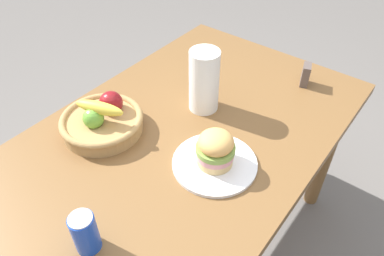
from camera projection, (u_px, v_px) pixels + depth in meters
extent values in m
plane|color=slate|center=(187.00, 242.00, 1.80)|extent=(8.00, 8.00, 0.00)
cube|color=brown|center=(185.00, 134.00, 1.31)|extent=(1.40, 0.90, 0.04)
cylinder|color=brown|center=(326.00, 154.00, 1.76)|extent=(0.07, 0.07, 0.71)
cylinder|color=brown|center=(6.00, 255.00, 1.37)|extent=(0.07, 0.07, 0.71)
cylinder|color=brown|center=(203.00, 97.00, 2.10)|extent=(0.07, 0.07, 0.71)
cylinder|color=white|center=(215.00, 163.00, 1.17)|extent=(0.27, 0.27, 0.01)
cylinder|color=#E5BC75|center=(215.00, 159.00, 1.16)|extent=(0.11, 0.11, 0.03)
cylinder|color=pink|center=(215.00, 153.00, 1.14)|extent=(0.12, 0.12, 0.02)
cylinder|color=#84A84C|center=(216.00, 149.00, 1.13)|extent=(0.12, 0.12, 0.02)
ellipsoid|color=#EAAD5D|center=(216.00, 142.00, 1.11)|extent=(0.11, 0.11, 0.07)
cylinder|color=blue|center=(85.00, 233.00, 0.92)|extent=(0.07, 0.07, 0.12)
cylinder|color=silver|center=(80.00, 219.00, 0.88)|extent=(0.06, 0.06, 0.00)
cylinder|color=tan|center=(103.00, 125.00, 1.28)|extent=(0.28, 0.28, 0.05)
torus|color=tan|center=(101.00, 119.00, 1.27)|extent=(0.29, 0.29, 0.02)
sphere|color=maroon|center=(111.00, 103.00, 1.29)|extent=(0.08, 0.08, 0.08)
sphere|color=#6BAD38|center=(93.00, 118.00, 1.23)|extent=(0.07, 0.07, 0.07)
ellipsoid|color=yellow|center=(99.00, 108.00, 1.22)|extent=(0.11, 0.19, 0.06)
cylinder|color=white|center=(204.00, 81.00, 1.32)|extent=(0.11, 0.11, 0.24)
cube|color=#594C47|center=(306.00, 75.00, 1.48)|extent=(0.07, 0.05, 0.09)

